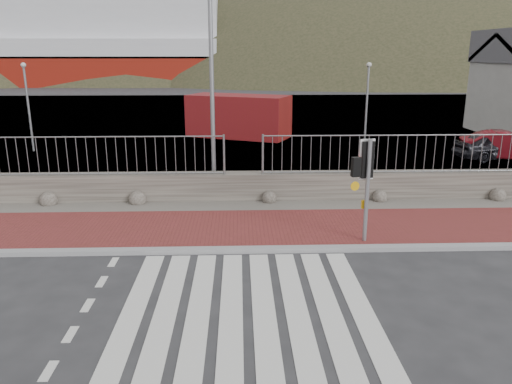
{
  "coord_description": "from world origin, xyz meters",
  "views": [
    {
      "loc": [
        -0.13,
        -8.03,
        4.59
      ],
      "look_at": [
        0.25,
        3.0,
        1.48
      ],
      "focal_mm": 35.0,
      "sensor_mm": 36.0,
      "label": 1
    }
  ],
  "objects_px": {
    "ferry": "(69,46)",
    "streetlight": "(216,55)",
    "car_a": "(496,146)",
    "shipping_container": "(238,116)",
    "car_b": "(507,146)",
    "traffic_signal_far": "(367,169)"
  },
  "relations": [
    {
      "from": "ferry",
      "to": "streetlight",
      "type": "distance_m",
      "value": 64.36
    },
    {
      "from": "streetlight",
      "to": "car_a",
      "type": "distance_m",
      "value": 13.62
    },
    {
      "from": "shipping_container",
      "to": "car_b",
      "type": "distance_m",
      "value": 13.51
    },
    {
      "from": "ferry",
      "to": "shipping_container",
      "type": "xyz_separation_m",
      "value": [
        24.5,
        -48.12,
        -4.21
      ]
    },
    {
      "from": "traffic_signal_far",
      "to": "car_a",
      "type": "relative_size",
      "value": 0.73
    },
    {
      "from": "traffic_signal_far",
      "to": "car_a",
      "type": "height_order",
      "value": "traffic_signal_far"
    },
    {
      "from": "traffic_signal_far",
      "to": "streetlight",
      "type": "xyz_separation_m",
      "value": [
        -3.76,
        4.66,
        2.61
      ]
    },
    {
      "from": "ferry",
      "to": "car_a",
      "type": "bearing_deg",
      "value": -56.77
    },
    {
      "from": "car_a",
      "to": "car_b",
      "type": "height_order",
      "value": "car_b"
    },
    {
      "from": "streetlight",
      "to": "ferry",
      "type": "bearing_deg",
      "value": 105.85
    },
    {
      "from": "streetlight",
      "to": "car_b",
      "type": "height_order",
      "value": "streetlight"
    },
    {
      "from": "car_a",
      "to": "car_b",
      "type": "relative_size",
      "value": 0.94
    },
    {
      "from": "streetlight",
      "to": "car_a",
      "type": "bearing_deg",
      "value": 17.33
    },
    {
      "from": "car_a",
      "to": "streetlight",
      "type": "bearing_deg",
      "value": 104.81
    },
    {
      "from": "shipping_container",
      "to": "car_a",
      "type": "bearing_deg",
      "value": -6.06
    },
    {
      "from": "shipping_container",
      "to": "car_b",
      "type": "height_order",
      "value": "shipping_container"
    },
    {
      "from": "traffic_signal_far",
      "to": "shipping_container",
      "type": "height_order",
      "value": "traffic_signal_far"
    },
    {
      "from": "ferry",
      "to": "streetlight",
      "type": "bearing_deg",
      "value": -68.28
    },
    {
      "from": "ferry",
      "to": "car_b",
      "type": "distance_m",
      "value": 65.86
    },
    {
      "from": "car_b",
      "to": "traffic_signal_far",
      "type": "bearing_deg",
      "value": 150.84
    },
    {
      "from": "streetlight",
      "to": "car_b",
      "type": "distance_m",
      "value": 13.93
    },
    {
      "from": "car_b",
      "to": "shipping_container",
      "type": "bearing_deg",
      "value": 73.07
    }
  ]
}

